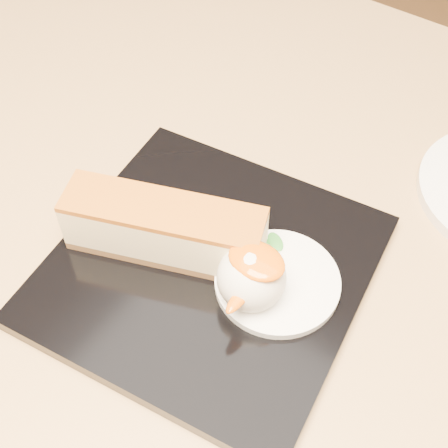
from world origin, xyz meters
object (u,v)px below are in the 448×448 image
Objects in this scene: table at (203,355)px; ice_cream_scoop at (251,278)px; cheesecake at (164,229)px; dessert_plate at (209,270)px.

table is 16.77× the size of ice_cream_scoop.
cheesecake is 0.08m from ice_cream_scoop.
table is 3.64× the size of dessert_plate.
ice_cream_scoop is (0.04, -0.01, 0.03)m from dessert_plate.
ice_cream_scoop is at bearing -9.80° from table.
ice_cream_scoop is (0.05, -0.01, 0.19)m from table.
table is at bearing 4.04° from cheesecake.
dessert_plate is at bearing -11.98° from cheesecake.
dessert_plate is 4.61× the size of ice_cream_scoop.
dessert_plate is 1.47× the size of cheesecake.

